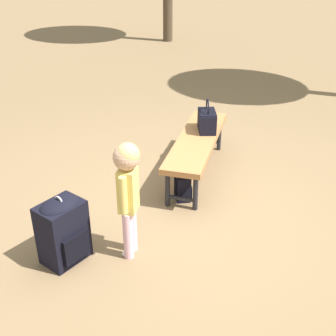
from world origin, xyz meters
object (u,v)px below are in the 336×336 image
(child_standing, at_px, (128,183))
(backpack_large, at_px, (63,229))
(backpack_small, at_px, (183,185))
(park_bench, at_px, (197,143))
(handbag, at_px, (207,120))

(child_standing, xyz_separation_m, backpack_large, (0.30, -0.45, -0.39))
(child_standing, relative_size, backpack_small, 3.30)
(park_bench, distance_m, backpack_large, 1.86)
(handbag, distance_m, backpack_small, 0.88)
(handbag, bearing_deg, backpack_large, -11.56)
(park_bench, relative_size, handbag, 4.48)
(park_bench, xyz_separation_m, handbag, (-0.23, 0.02, 0.18))
(handbag, relative_size, child_standing, 0.36)
(park_bench, height_order, handbag, handbag)
(handbag, bearing_deg, child_standing, 1.07)
(handbag, relative_size, backpack_small, 1.18)
(park_bench, bearing_deg, handbag, 176.26)
(park_bench, bearing_deg, child_standing, 1.81)
(park_bench, relative_size, child_standing, 1.60)
(child_standing, relative_size, backpack_large, 1.69)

